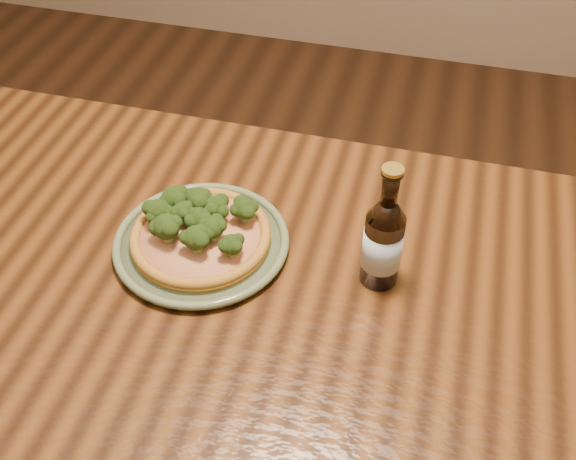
% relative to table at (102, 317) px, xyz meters
% --- Properties ---
extents(table, '(1.60, 0.90, 0.75)m').
position_rel_table_xyz_m(table, '(0.00, 0.00, 0.00)').
color(table, '#4B2A10').
rests_on(table, ground).
extents(plate, '(0.28, 0.28, 0.02)m').
position_rel_table_xyz_m(plate, '(0.14, 0.11, 0.10)').
color(plate, '#566546').
rests_on(plate, table).
extents(pizza, '(0.22, 0.22, 0.07)m').
position_rel_table_xyz_m(pizza, '(0.14, 0.11, 0.12)').
color(pizza, '#A26F24').
rests_on(pizza, plate).
extents(beer_bottle, '(0.06, 0.06, 0.22)m').
position_rel_table_xyz_m(beer_bottle, '(0.43, 0.12, 0.17)').
color(beer_bottle, black).
rests_on(beer_bottle, table).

